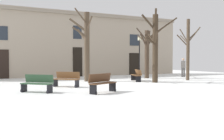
# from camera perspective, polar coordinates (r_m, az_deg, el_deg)

# --- Properties ---
(ground_plane) EXTENTS (37.45, 37.45, 0.00)m
(ground_plane) POSITION_cam_1_polar(r_m,az_deg,el_deg) (16.78, 2.92, -3.26)
(ground_plane) COLOR white
(building_facade) EXTENTS (23.40, 0.60, 6.20)m
(building_facade) POSITION_cam_1_polar(r_m,az_deg,el_deg) (25.52, -7.93, 5.74)
(building_facade) COLOR tan
(building_facade) RESTS_ON ground
(tree_foreground) EXTENTS (1.52, 2.65, 5.15)m
(tree_foreground) POSITION_cam_1_polar(r_m,az_deg,el_deg) (19.67, -5.63, 5.60)
(tree_foreground) COLOR #4C3D2D
(tree_foreground) RESTS_ON ground
(tree_left_of_center) EXTENTS (2.14, 2.03, 4.36)m
(tree_left_of_center) POSITION_cam_1_polar(r_m,az_deg,el_deg) (23.01, 7.62, 4.10)
(tree_left_of_center) COLOR #423326
(tree_left_of_center) RESTS_ON ground
(tree_near_facade) EXTENTS (1.63, 2.15, 4.76)m
(tree_near_facade) POSITION_cam_1_polar(r_m,az_deg,el_deg) (21.49, 16.10, 4.58)
(tree_near_facade) COLOR #4C3D2D
(tree_near_facade) RESTS_ON ground
(tree_right_of_center) EXTENTS (2.25, 2.13, 5.01)m
(tree_right_of_center) POSITION_cam_1_polar(r_m,az_deg,el_deg) (18.78, 9.31, 5.21)
(tree_right_of_center) COLOR #382B1E
(tree_right_of_center) RESTS_ON ground
(streetlamp) EXTENTS (0.30, 0.30, 3.90)m
(streetlamp) POSITION_cam_1_polar(r_m,az_deg,el_deg) (25.71, 5.95, 3.98)
(streetlamp) COLOR black
(streetlamp) RESTS_ON ground
(bench_facing_shops) EXTENTS (1.48, 1.50, 0.88)m
(bench_facing_shops) POSITION_cam_1_polar(r_m,az_deg,el_deg) (13.50, -15.85, -2.81)
(bench_facing_shops) COLOR #2D4C33
(bench_facing_shops) RESTS_ON ground
(bench_by_litter_bin) EXTENTS (1.40, 1.52, 0.90)m
(bench_by_litter_bin) POSITION_cam_1_polar(r_m,az_deg,el_deg) (15.78, -9.78, -1.96)
(bench_by_litter_bin) COLOR brown
(bench_by_litter_bin) RESTS_ON ground
(bench_back_to_back_right) EXTENTS (1.01, 1.81, 0.87)m
(bench_back_to_back_right) POSITION_cam_1_polar(r_m,az_deg,el_deg) (19.80, 5.34, -1.09)
(bench_back_to_back_right) COLOR brown
(bench_back_to_back_right) RESTS_ON ground
(bench_near_center_tree) EXTENTS (1.66, 1.14, 0.94)m
(bench_near_center_tree) POSITION_cam_1_polar(r_m,az_deg,el_deg) (12.85, -2.13, -2.81)
(bench_near_center_tree) COLOR #51331E
(bench_near_center_tree) RESTS_ON ground
(person_by_shop_door) EXTENTS (0.43, 0.42, 1.75)m
(person_by_shop_door) POSITION_cam_1_polar(r_m,az_deg,el_deg) (25.13, 15.14, 0.74)
(person_by_shop_door) COLOR #403D3A
(person_by_shop_door) RESTS_ON ground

